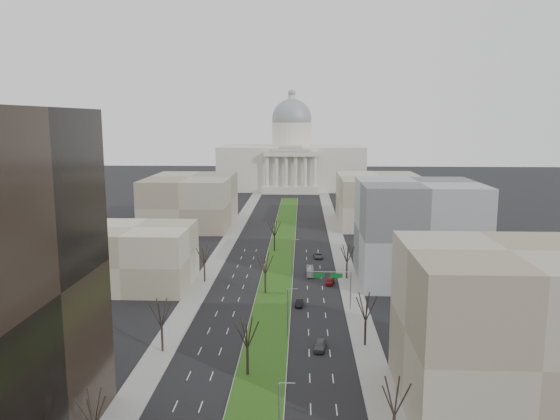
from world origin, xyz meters
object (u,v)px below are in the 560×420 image
(box_van, at_px, (310,271))
(car_red, at_px, (330,282))
(car_grey_far, at_px, (318,256))
(car_grey_near, at_px, (320,345))
(car_black, at_px, (299,303))

(box_van, bearing_deg, car_red, -59.93)
(car_grey_far, bearing_deg, car_grey_near, -97.58)
(car_grey_near, height_order, car_black, car_grey_near)
(car_grey_near, distance_m, car_grey_far, 62.33)
(car_black, height_order, box_van, box_van)
(car_red, relative_size, box_van, 0.63)
(car_red, xyz_separation_m, box_van, (-4.54, 7.66, 0.33))
(car_red, distance_m, box_van, 8.91)
(car_grey_near, xyz_separation_m, car_red, (3.44, 37.51, -0.15))
(car_black, height_order, car_grey_far, car_black)
(car_red, bearing_deg, car_grey_far, 103.78)
(car_grey_far, xyz_separation_m, box_van, (-2.46, -17.15, 0.29))
(car_grey_near, height_order, car_red, car_grey_near)
(car_grey_near, relative_size, car_red, 1.05)
(car_grey_near, bearing_deg, car_red, 93.81)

